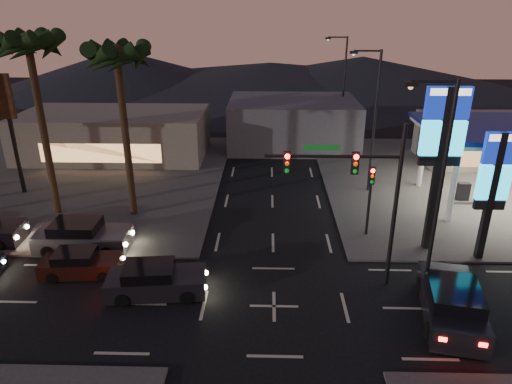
{
  "coord_description": "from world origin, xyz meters",
  "views": [
    {
      "loc": [
        -0.36,
        -17.17,
        12.62
      ],
      "look_at": [
        -0.99,
        6.34,
        3.0
      ],
      "focal_mm": 32.0,
      "sensor_mm": 36.0,
      "label": 1
    }
  ],
  "objects_px": {
    "car_lane_a_front": "(155,281)",
    "car_lane_b_front": "(82,237)",
    "suv_station": "(451,303)",
    "pylon_sign_short": "(494,178)",
    "traffic_signal_mast": "(359,184)",
    "pylon_sign_tall": "(442,138)",
    "car_lane_a_mid": "(80,263)"
  },
  "relations": [
    {
      "from": "traffic_signal_mast",
      "to": "car_lane_a_front",
      "type": "xyz_separation_m",
      "value": [
        -9.33,
        -1.14,
        -4.52
      ]
    },
    {
      "from": "car_lane_a_front",
      "to": "car_lane_a_mid",
      "type": "xyz_separation_m",
      "value": [
        -4.17,
        1.59,
        -0.1
      ]
    },
    {
      "from": "car_lane_b_front",
      "to": "traffic_signal_mast",
      "type": "bearing_deg",
      "value": -11.69
    },
    {
      "from": "car_lane_a_mid",
      "to": "suv_station",
      "type": "relative_size",
      "value": 0.73
    },
    {
      "from": "traffic_signal_mast",
      "to": "car_lane_a_front",
      "type": "height_order",
      "value": "traffic_signal_mast"
    },
    {
      "from": "pylon_sign_tall",
      "to": "traffic_signal_mast",
      "type": "bearing_deg",
      "value": -143.48
    },
    {
      "from": "pylon_sign_tall",
      "to": "car_lane_a_front",
      "type": "distance_m",
      "value": 15.87
    },
    {
      "from": "car_lane_a_front",
      "to": "pylon_sign_short",
      "type": "bearing_deg",
      "value": 12.41
    },
    {
      "from": "traffic_signal_mast",
      "to": "suv_station",
      "type": "height_order",
      "value": "traffic_signal_mast"
    },
    {
      "from": "pylon_sign_tall",
      "to": "pylon_sign_short",
      "type": "relative_size",
      "value": 1.29
    },
    {
      "from": "car_lane_a_front",
      "to": "traffic_signal_mast",
      "type": "bearing_deg",
      "value": 6.94
    },
    {
      "from": "suv_station",
      "to": "pylon_sign_short",
      "type": "bearing_deg",
      "value": 56.54
    },
    {
      "from": "car_lane_a_front",
      "to": "car_lane_b_front",
      "type": "xyz_separation_m",
      "value": [
        -5.02,
        4.1,
        0.08
      ]
    },
    {
      "from": "car_lane_b_front",
      "to": "car_lane_a_front",
      "type": "bearing_deg",
      "value": -39.27
    },
    {
      "from": "pylon_sign_short",
      "to": "car_lane_a_mid",
      "type": "bearing_deg",
      "value": -174.33
    },
    {
      "from": "pylon_sign_short",
      "to": "car_lane_b_front",
      "type": "height_order",
      "value": "pylon_sign_short"
    },
    {
      "from": "traffic_signal_mast",
      "to": "car_lane_b_front",
      "type": "bearing_deg",
      "value": 168.31
    },
    {
      "from": "car_lane_a_front",
      "to": "car_lane_a_mid",
      "type": "bearing_deg",
      "value": 159.14
    },
    {
      "from": "car_lane_a_mid",
      "to": "traffic_signal_mast",
      "type": "bearing_deg",
      "value": -1.92
    },
    {
      "from": "traffic_signal_mast",
      "to": "car_lane_b_front",
      "type": "height_order",
      "value": "traffic_signal_mast"
    },
    {
      "from": "car_lane_b_front",
      "to": "pylon_sign_short",
      "type": "bearing_deg",
      "value": -1.21
    },
    {
      "from": "car_lane_a_mid",
      "to": "car_lane_b_front",
      "type": "height_order",
      "value": "car_lane_b_front"
    },
    {
      "from": "traffic_signal_mast",
      "to": "car_lane_a_mid",
      "type": "bearing_deg",
      "value": 178.08
    },
    {
      "from": "traffic_signal_mast",
      "to": "car_lane_b_front",
      "type": "relative_size",
      "value": 1.53
    },
    {
      "from": "traffic_signal_mast",
      "to": "suv_station",
      "type": "xyz_separation_m",
      "value": [
        3.83,
        -2.65,
        -4.41
      ]
    },
    {
      "from": "pylon_sign_short",
      "to": "car_lane_b_front",
      "type": "bearing_deg",
      "value": 178.79
    },
    {
      "from": "car_lane_b_front",
      "to": "suv_station",
      "type": "bearing_deg",
      "value": -17.17
    },
    {
      "from": "pylon_sign_tall",
      "to": "car_lane_a_front",
      "type": "bearing_deg",
      "value": -161.72
    },
    {
      "from": "pylon_sign_short",
      "to": "suv_station",
      "type": "relative_size",
      "value": 1.25
    },
    {
      "from": "car_lane_a_mid",
      "to": "suv_station",
      "type": "height_order",
      "value": "suv_station"
    },
    {
      "from": "pylon_sign_short",
      "to": "car_lane_b_front",
      "type": "xyz_separation_m",
      "value": [
        -21.59,
        0.46,
        -3.87
      ]
    },
    {
      "from": "car_lane_a_front",
      "to": "pylon_sign_tall",
      "type": "bearing_deg",
      "value": 18.28
    }
  ]
}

